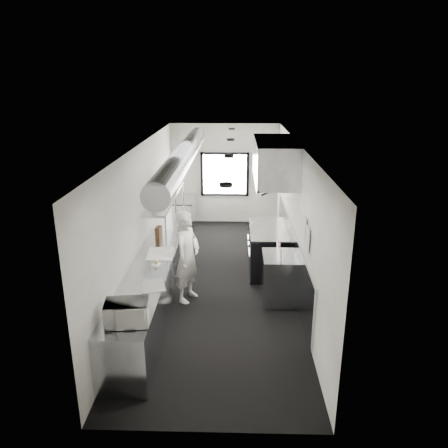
# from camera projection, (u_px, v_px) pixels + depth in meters

# --- Properties ---
(floor) EXTENTS (3.00, 8.00, 0.01)m
(floor) POSITION_uv_depth(u_px,v_px,m) (220.00, 282.00, 8.99)
(floor) COLOR black
(floor) RESTS_ON ground
(ceiling) EXTENTS (3.00, 8.00, 0.01)m
(ceiling) POSITION_uv_depth(u_px,v_px,m) (219.00, 145.00, 8.10)
(ceiling) COLOR beige
(ceiling) RESTS_ON wall_back
(wall_back) EXTENTS (3.00, 0.02, 2.80)m
(wall_back) POSITION_uv_depth(u_px,v_px,m) (225.00, 174.00, 12.34)
(wall_back) COLOR silver
(wall_back) RESTS_ON floor
(wall_front) EXTENTS (3.00, 0.02, 2.80)m
(wall_front) POSITION_uv_depth(u_px,v_px,m) (205.00, 329.00, 4.76)
(wall_front) COLOR silver
(wall_front) RESTS_ON floor
(wall_left) EXTENTS (0.02, 8.00, 2.80)m
(wall_left) POSITION_uv_depth(u_px,v_px,m) (143.00, 217.00, 8.59)
(wall_left) COLOR silver
(wall_left) RESTS_ON floor
(wall_right) EXTENTS (0.02, 8.00, 2.80)m
(wall_right) POSITION_uv_depth(u_px,v_px,m) (297.00, 218.00, 8.51)
(wall_right) COLOR silver
(wall_right) RESTS_ON floor
(wall_cladding) EXTENTS (0.03, 5.50, 1.10)m
(wall_cladding) POSITION_uv_depth(u_px,v_px,m) (292.00, 253.00, 9.06)
(wall_cladding) COLOR #9BA1AA
(wall_cladding) RESTS_ON wall_right
(hvac_duct) EXTENTS (0.40, 6.40, 0.40)m
(hvac_duct) POSITION_uv_depth(u_px,v_px,m) (184.00, 155.00, 8.58)
(hvac_duct) COLOR gray
(hvac_duct) RESTS_ON ceiling
(service_window) EXTENTS (1.36, 0.05, 1.25)m
(service_window) POSITION_uv_depth(u_px,v_px,m) (225.00, 174.00, 12.30)
(service_window) COLOR white
(service_window) RESTS_ON wall_back
(exhaust_hood) EXTENTS (0.81, 2.20, 0.88)m
(exhaust_hood) POSITION_uv_depth(u_px,v_px,m) (275.00, 161.00, 8.87)
(exhaust_hood) COLOR #9BA1AA
(exhaust_hood) RESTS_ON ceiling
(prep_counter) EXTENTS (0.70, 6.00, 0.90)m
(prep_counter) POSITION_uv_depth(u_px,v_px,m) (159.00, 272.00, 8.41)
(prep_counter) COLOR #9BA1AA
(prep_counter) RESTS_ON floor
(pass_shelf) EXTENTS (0.45, 3.00, 0.68)m
(pass_shelf) POSITION_uv_depth(u_px,v_px,m) (166.00, 197.00, 9.48)
(pass_shelf) COLOR #9BA1AA
(pass_shelf) RESTS_ON prep_counter
(range) EXTENTS (0.88, 1.60, 0.94)m
(range) POSITION_uv_depth(u_px,v_px,m) (269.00, 249.00, 9.48)
(range) COLOR black
(range) RESTS_ON floor
(bottle_station) EXTENTS (0.65, 0.80, 0.90)m
(bottle_station) POSITION_uv_depth(u_px,v_px,m) (280.00, 278.00, 8.16)
(bottle_station) COLOR #9BA1AA
(bottle_station) RESTS_ON floor
(far_work_table) EXTENTS (0.70, 1.20, 0.90)m
(far_work_table) POSITION_uv_depth(u_px,v_px,m) (182.00, 214.00, 11.91)
(far_work_table) COLOR #9BA1AA
(far_work_table) RESTS_ON floor
(notice_sheet_a) EXTENTS (0.02, 0.28, 0.38)m
(notice_sheet_a) POSITION_uv_depth(u_px,v_px,m) (305.00, 229.00, 7.31)
(notice_sheet_a) COLOR beige
(notice_sheet_a) RESTS_ON wall_right
(notice_sheet_b) EXTENTS (0.02, 0.28, 0.38)m
(notice_sheet_b) POSITION_uv_depth(u_px,v_px,m) (308.00, 239.00, 6.99)
(notice_sheet_b) COLOR beige
(notice_sheet_b) RESTS_ON wall_right
(line_cook) EXTENTS (0.63, 0.75, 1.74)m
(line_cook) POSITION_uv_depth(u_px,v_px,m) (187.00, 257.00, 8.05)
(line_cook) COLOR silver
(line_cook) RESTS_ON floor
(microwave) EXTENTS (0.58, 0.47, 0.32)m
(microwave) POSITION_uv_depth(u_px,v_px,m) (127.00, 313.00, 5.76)
(microwave) COLOR white
(microwave) RESTS_ON prep_counter
(deli_tub_a) EXTENTS (0.17, 0.17, 0.10)m
(deli_tub_a) POSITION_uv_depth(u_px,v_px,m) (119.00, 310.00, 6.06)
(deli_tub_a) COLOR beige
(deli_tub_a) RESTS_ON prep_counter
(deli_tub_b) EXTENTS (0.16, 0.16, 0.10)m
(deli_tub_b) POSITION_uv_depth(u_px,v_px,m) (120.00, 304.00, 6.21)
(deli_tub_b) COLOR beige
(deli_tub_b) RESTS_ON prep_counter
(newspaper) EXTENTS (0.46, 0.53, 0.01)m
(newspaper) POSITION_uv_depth(u_px,v_px,m) (153.00, 286.00, 6.84)
(newspaper) COLOR beige
(newspaper) RESTS_ON prep_counter
(small_plate) EXTENTS (0.20, 0.20, 0.01)m
(small_plate) POSITION_uv_depth(u_px,v_px,m) (156.00, 264.00, 7.62)
(small_plate) COLOR white
(small_plate) RESTS_ON prep_counter
(pastry) EXTENTS (0.08, 0.08, 0.08)m
(pastry) POSITION_uv_depth(u_px,v_px,m) (156.00, 262.00, 7.60)
(pastry) COLOR tan
(pastry) RESTS_ON small_plate
(cutting_board) EXTENTS (0.49, 0.64, 0.02)m
(cutting_board) POSITION_uv_depth(u_px,v_px,m) (160.00, 254.00, 8.07)
(cutting_board) COLOR white
(cutting_board) RESTS_ON prep_counter
(knife_block) EXTENTS (0.13, 0.22, 0.22)m
(knife_block) POSITION_uv_depth(u_px,v_px,m) (159.00, 232.00, 8.90)
(knife_block) COLOR #4C351A
(knife_block) RESTS_ON prep_counter
(plate_stack_a) EXTENTS (0.26, 0.26, 0.26)m
(plate_stack_a) POSITION_uv_depth(u_px,v_px,m) (158.00, 200.00, 8.65)
(plate_stack_a) COLOR white
(plate_stack_a) RESTS_ON pass_shelf
(plate_stack_b) EXTENTS (0.31, 0.31, 0.34)m
(plate_stack_b) POSITION_uv_depth(u_px,v_px,m) (163.00, 190.00, 9.21)
(plate_stack_b) COLOR white
(plate_stack_b) RESTS_ON pass_shelf
(plate_stack_c) EXTENTS (0.32, 0.32, 0.37)m
(plate_stack_c) POSITION_uv_depth(u_px,v_px,m) (166.00, 185.00, 9.60)
(plate_stack_c) COLOR white
(plate_stack_c) RESTS_ON pass_shelf
(plate_stack_d) EXTENTS (0.30, 0.30, 0.40)m
(plate_stack_d) POSITION_uv_depth(u_px,v_px,m) (170.00, 180.00, 9.97)
(plate_stack_d) COLOR white
(plate_stack_d) RESTS_ON pass_shelf
(squeeze_bottle_a) EXTENTS (0.07, 0.07, 0.17)m
(squeeze_bottle_a) POSITION_uv_depth(u_px,v_px,m) (281.00, 257.00, 7.74)
(squeeze_bottle_a) COLOR white
(squeeze_bottle_a) RESTS_ON bottle_station
(squeeze_bottle_b) EXTENTS (0.07, 0.07, 0.20)m
(squeeze_bottle_b) POSITION_uv_depth(u_px,v_px,m) (280.00, 254.00, 7.83)
(squeeze_bottle_b) COLOR white
(squeeze_bottle_b) RESTS_ON bottle_station
(squeeze_bottle_c) EXTENTS (0.06, 0.06, 0.17)m
(squeeze_bottle_c) POSITION_uv_depth(u_px,v_px,m) (279.00, 252.00, 7.96)
(squeeze_bottle_c) COLOR white
(squeeze_bottle_c) RESTS_ON bottle_station
(squeeze_bottle_d) EXTENTS (0.07, 0.07, 0.18)m
(squeeze_bottle_d) POSITION_uv_depth(u_px,v_px,m) (279.00, 248.00, 8.13)
(squeeze_bottle_d) COLOR white
(squeeze_bottle_d) RESTS_ON bottle_station
(squeeze_bottle_e) EXTENTS (0.07, 0.07, 0.17)m
(squeeze_bottle_e) POSITION_uv_depth(u_px,v_px,m) (278.00, 245.00, 8.27)
(squeeze_bottle_e) COLOR white
(squeeze_bottle_e) RESTS_ON bottle_station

